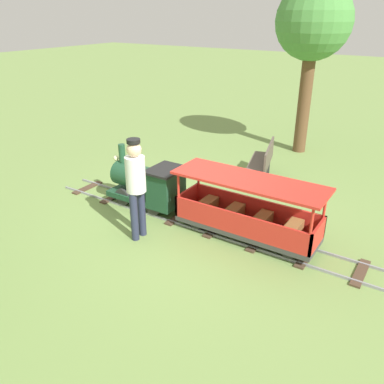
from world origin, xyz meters
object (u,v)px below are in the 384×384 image
(passenger_car, at_px, (247,214))
(conductor_person, at_px, (136,182))
(locomotive, at_px, (148,183))
(park_bench, at_px, (262,163))
(oak_tree_far, at_px, (313,25))

(passenger_car, xyz_separation_m, conductor_person, (-0.89, 1.44, 0.53))
(locomotive, relative_size, park_bench, 1.06)
(locomotive, xyz_separation_m, passenger_car, (0.00, -1.94, -0.06))
(locomotive, xyz_separation_m, oak_tree_far, (4.65, -1.18, 2.51))
(locomotive, bearing_deg, passenger_car, -90.00)
(park_bench, xyz_separation_m, oak_tree_far, (2.42, 0.02, 2.58))
(passenger_car, distance_m, park_bench, 2.35)
(conductor_person, xyz_separation_m, park_bench, (3.12, -0.70, -0.54))
(passenger_car, bearing_deg, conductor_person, 121.73)
(locomotive, height_order, park_bench, locomotive)
(passenger_car, xyz_separation_m, park_bench, (2.23, 0.74, -0.01))
(locomotive, distance_m, conductor_person, 1.12)
(passenger_car, bearing_deg, locomotive, 90.00)
(locomotive, distance_m, park_bench, 2.54)
(locomotive, relative_size, passenger_car, 0.61)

